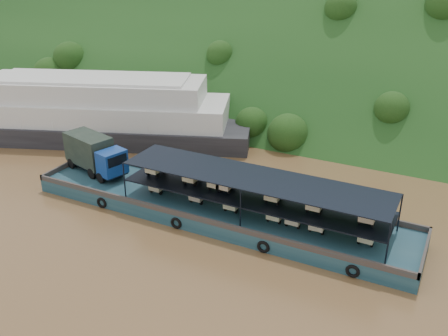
% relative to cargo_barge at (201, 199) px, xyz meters
% --- Properties ---
extents(ground, '(160.00, 160.00, 0.00)m').
position_rel_cargo_barge_xyz_m(ground, '(2.70, 0.14, -1.24)').
color(ground, brown).
rests_on(ground, ground).
extents(hillside, '(140.00, 39.60, 39.60)m').
position_rel_cargo_barge_xyz_m(hillside, '(2.70, 36.14, -1.24)').
color(hillside, '#153613').
rests_on(hillside, ground).
extents(cargo_barge, '(35.10, 7.18, 4.92)m').
position_rel_cargo_barge_xyz_m(cargo_barge, '(0.00, 0.00, 0.00)').
color(cargo_barge, '#123341').
rests_on(cargo_barge, ground).
extents(passenger_ferry, '(38.91, 22.46, 7.70)m').
position_rel_cargo_barge_xyz_m(passenger_ferry, '(-20.87, 10.75, 2.10)').
color(passenger_ferry, black).
rests_on(passenger_ferry, ground).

